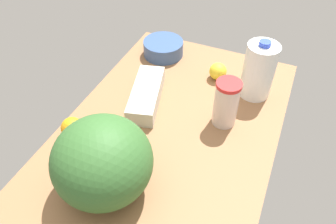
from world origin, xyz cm
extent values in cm
cube|color=#916440|center=(0.00, 0.00, 1.50)|extent=(120.00, 76.00, 3.00)
cylinder|color=beige|center=(13.07, -17.03, 11.59)|extent=(8.85, 8.85, 17.17)
cylinder|color=red|center=(13.07, -17.03, 20.87)|extent=(9.11, 9.11, 1.40)
cube|color=beige|center=(11.96, 14.47, 6.39)|extent=(30.96, 17.64, 6.79)
cylinder|color=white|center=(33.82, -23.86, 14.39)|extent=(12.33, 12.33, 22.77)
cylinder|color=blue|center=(33.82, -23.86, 26.67)|extent=(4.32, 4.32, 1.80)
ellipsoid|color=#34642C|center=(-29.03, 7.95, 16.07)|extent=(29.36, 29.36, 26.15)
cylinder|color=#375387|center=(44.84, 21.67, 6.49)|extent=(18.53, 18.53, 6.98)
sphere|color=orange|center=(-15.05, 30.45, 6.91)|extent=(7.82, 7.82, 7.82)
sphere|color=yellow|center=(37.38, -7.16, 6.70)|extent=(7.39, 7.39, 7.39)
camera|label=1|loc=(-74.36, -31.97, 91.46)|focal=35.00mm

